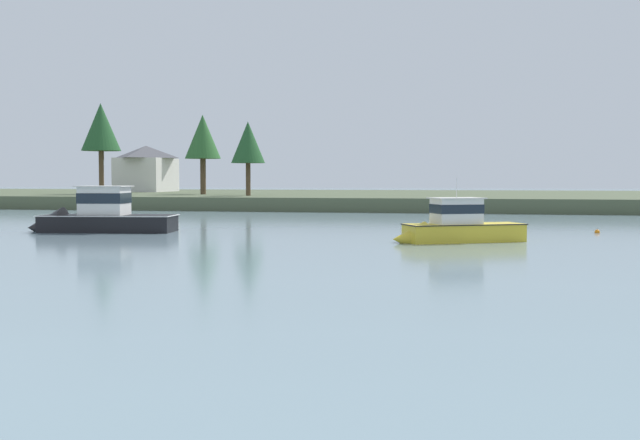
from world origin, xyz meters
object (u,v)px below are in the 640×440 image
(cruiser_black, at_px, (94,222))
(cruiser_yellow, at_px, (453,231))
(mooring_buoy_white, at_px, (473,225))
(mooring_buoy_orange, at_px, (597,232))

(cruiser_black, distance_m, cruiser_yellow, 23.59)
(cruiser_yellow, bearing_deg, mooring_buoy_white, 86.57)
(cruiser_black, xyz_separation_m, mooring_buoy_orange, (32.16, 5.68, -0.61))
(cruiser_black, relative_size, mooring_buoy_orange, 26.30)
(cruiser_yellow, height_order, mooring_buoy_white, cruiser_yellow)
(cruiser_black, height_order, mooring_buoy_white, cruiser_black)
(mooring_buoy_orange, bearing_deg, cruiser_black, -169.99)
(cruiser_black, bearing_deg, mooring_buoy_orange, 10.01)
(cruiser_black, height_order, mooring_buoy_orange, cruiser_black)
(cruiser_yellow, distance_m, mooring_buoy_orange, 12.63)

